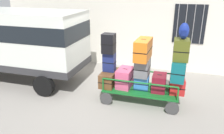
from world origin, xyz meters
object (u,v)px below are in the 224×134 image
Objects in this scene: van at (18,38)px; backpack at (184,31)px; luggage_cart at (141,90)px; suitcase_midright_bottom at (159,83)px; suitcase_right_middle at (179,70)px; suitcase_left_top at (109,43)px; suitcase_center_top at (143,49)px; suitcase_left_middle at (109,62)px; suitcase_right_bottom at (177,86)px; suitcase_right_top at (181,50)px; suitcase_center_middle at (142,67)px; suitcase_midleft_bottom at (125,78)px; suitcase_center_bottom at (141,82)px; suitcase_left_bottom at (109,78)px.

van reaches higher than backpack.
luggage_cart is 0.62m from suitcase_midright_bottom.
suitcase_left_top is at bearing 179.84° from suitcase_right_middle.
suitcase_center_top is (4.66, -0.43, 0.08)m from van.
luggage_cart is at bearing -1.91° from suitcase_left_middle.
suitcase_left_top is at bearing -179.20° from suitcase_right_bottom.
suitcase_center_top is at bearing -0.07° from suitcase_left_top.
suitcase_right_top reaches higher than suitcase_right_middle.
suitcase_right_middle reaches higher than suitcase_center_middle.
suitcase_right_bottom is 0.87× the size of suitcase_right_top.
suitcase_center_bottom is at bearing -0.23° from suitcase_midleft_bottom.
suitcase_center_bottom is (0.52, -0.00, -0.09)m from suitcase_midleft_bottom.
suitcase_center_top is 1.52× the size of suitcase_right_top.
suitcase_right_middle is (0.00, -0.04, 0.51)m from suitcase_right_bottom.
suitcase_left_middle is at bearing 179.26° from suitcase_right_bottom.
suitcase_left_top reaches higher than suitcase_left_bottom.
van is 5.72m from suitcase_right_top.
van is 10.74× the size of suitcase_center_bottom.
suitcase_right_top reaches higher than suitcase_center_bottom.
suitcase_right_middle reaches higher than suitcase_left_bottom.
suitcase_left_top is 1.01× the size of suitcase_right_top.
suitcase_center_bottom is (1.05, 0.01, -1.15)m from suitcase_left_top.
suitcase_midleft_bottom is (0.52, -0.05, -0.45)m from suitcase_left_middle.
suitcase_left_middle is 2.38m from backpack.
suitcase_center_middle is (1.05, -0.02, -0.06)m from suitcase_left_middle.
luggage_cart is 2.94× the size of suitcase_right_middle.
suitcase_left_middle is 1.34× the size of suitcase_center_bottom.
suitcase_right_middle reaches higher than suitcase_center_bottom.
suitcase_midleft_bottom is 1.88m from suitcase_right_top.
van is 4.25m from suitcase_midleft_bottom.
suitcase_left_top is 1.16× the size of suitcase_right_bottom.
suitcase_right_bottom is at bearing 1.15° from suitcase_center_bottom.
suitcase_right_middle is (2.10, -0.01, -0.62)m from suitcase_left_top.
suitcase_right_top reaches higher than luggage_cart.
suitcase_left_middle is at bearing 90.00° from suitcase_left_bottom.
suitcase_midright_bottom reaches higher than suitcase_right_bottom.
luggage_cart is at bearing -179.17° from backpack.
suitcase_center_middle is 0.64× the size of suitcase_center_top.
suitcase_center_middle is (1.05, 0.01, 0.47)m from suitcase_left_bottom.
van is 8.17× the size of suitcase_right_top.
suitcase_right_bottom is (2.10, 0.03, -1.13)m from suitcase_left_top.
suitcase_left_middle is at bearing 178.30° from suitcase_right_middle.
suitcase_left_middle is 1.05m from suitcase_center_middle.
van is 8.39× the size of suitcase_center_middle.
suitcase_right_middle is (5.71, -0.44, -0.44)m from van.
suitcase_midleft_bottom is at bearing 178.74° from suitcase_center_top.
suitcase_left_middle is at bearing 178.09° from luggage_cart.
van is 2.10× the size of luggage_cart.
suitcase_left_middle is 1.04× the size of suitcase_center_middle.
suitcase_left_top is 1.92m from suitcase_midright_bottom.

